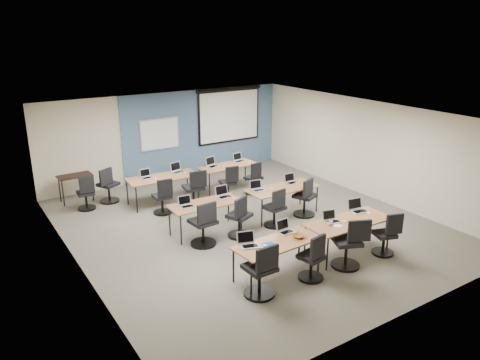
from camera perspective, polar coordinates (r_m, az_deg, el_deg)
floor at (r=11.44m, az=0.99°, el=-5.49°), size 8.00×9.00×0.02m
ceiling at (r=10.64m, az=1.07°, el=7.94°), size 8.00×9.00×0.02m
wall_back at (r=14.78m, az=-8.80°, el=5.34°), size 8.00×0.04×2.70m
wall_front at (r=7.90m, az=19.72°, el=-7.28°), size 8.00×0.04×2.70m
wall_left at (r=9.45m, az=-19.56°, el=-3.02°), size 0.04×9.00×2.70m
wall_right at (r=13.53m, az=15.26°, el=3.70°), size 0.04×9.00×2.70m
blue_accent_panel at (r=15.29m, az=-4.47°, el=5.94°), size 5.50×0.04×2.70m
whiteboard at (r=14.58m, az=-9.77°, el=5.51°), size 1.28×0.03×0.98m
projector_screen at (r=15.60m, az=-1.31°, el=8.24°), size 2.40×0.10×1.82m
training_table_front_left at (r=8.94m, az=4.58°, el=-7.88°), size 1.71×0.71×0.73m
training_table_front_right at (r=10.10m, az=13.10°, el=-5.09°), size 1.90×0.79×0.73m
training_table_mid_left at (r=10.82m, az=-4.20°, el=-3.06°), size 1.70×0.71×0.73m
training_table_mid_right at (r=11.85m, az=5.22°, el=-1.13°), size 1.87×0.78×0.73m
training_table_back_left at (r=12.81m, az=-9.40°, el=0.21°), size 1.92×0.80×0.73m
training_table_back_right at (r=13.70m, az=-1.45°, el=1.63°), size 1.73×0.72×0.73m
laptop_0 at (r=8.75m, az=1.00°, el=-7.62°), size 0.34×0.29×0.26m
mouse_0 at (r=8.76m, az=3.08°, el=-7.96°), size 0.06×0.10×0.03m
task_chair_0 at (r=8.44m, az=2.61°, el=-11.44°), size 0.57×0.57×1.04m
laptop_1 at (r=9.34m, az=5.50°, el=-5.97°), size 0.31×0.26×0.24m
mouse_1 at (r=9.31m, az=6.75°, el=-6.41°), size 0.07×0.10×0.04m
task_chair_1 at (r=9.04m, az=8.87°, el=-9.73°), size 0.49×0.49×0.97m
laptop_2 at (r=9.95m, az=11.09°, el=-4.67°), size 0.30×0.26×0.23m
mouse_2 at (r=10.01m, az=12.60°, el=-4.94°), size 0.07×0.10×0.03m
task_chair_2 at (r=9.62m, az=13.17°, el=-7.96°), size 0.62×0.58×1.05m
laptop_3 at (r=10.62m, az=14.16°, el=-3.36°), size 0.36×0.31×0.27m
mouse_3 at (r=10.55m, az=15.39°, el=-3.91°), size 0.09×0.12×0.04m
task_chair_3 at (r=10.34m, az=17.43°, el=-6.71°), size 0.48×0.47×0.95m
laptop_4 at (r=10.64m, az=-6.58°, el=-2.90°), size 0.31×0.26×0.23m
mouse_4 at (r=10.64m, az=-4.62°, el=-3.10°), size 0.07×0.10×0.03m
task_chair_4 at (r=10.27m, az=-4.42°, el=-5.75°), size 0.58×0.58×1.05m
laptop_5 at (r=11.16m, az=-2.04°, el=-1.73°), size 0.34×0.29×0.26m
mouse_5 at (r=11.05m, az=-0.79°, el=-2.21°), size 0.07×0.10×0.03m
task_chair_5 at (r=10.64m, az=-0.04°, el=-4.92°), size 0.57×0.54×1.02m
laptop_6 at (r=11.59m, az=2.15°, el=-0.96°), size 0.32×0.27×0.24m
mouse_6 at (r=11.69m, az=3.91°, el=-1.08°), size 0.09×0.11×0.04m
task_chair_6 at (r=11.22m, az=4.34°, el=-3.80°), size 0.50×0.50×0.98m
laptop_7 at (r=12.20m, az=6.28°, el=-0.07°), size 0.31×0.27×0.24m
mouse_7 at (r=12.20m, az=6.89°, el=-0.34°), size 0.08×0.11×0.04m
task_chair_7 at (r=11.91m, az=7.96°, el=-2.46°), size 0.59×0.55×1.03m
laptop_8 at (r=12.78m, az=-11.36°, el=0.52°), size 0.30×0.26×0.23m
mouse_8 at (r=12.64m, az=-10.26°, el=0.16°), size 0.08×0.10×0.03m
task_chair_8 at (r=12.11m, az=-9.37°, el=-2.33°), size 0.48×0.48×0.97m
laptop_9 at (r=13.14m, az=-7.68°, el=1.25°), size 0.35×0.30×0.27m
mouse_9 at (r=13.03m, az=-6.69°, el=0.89°), size 0.08×0.11×0.04m
task_chair_9 at (r=12.44m, az=-5.55°, el=-1.43°), size 0.57×0.57×1.04m
laptop_10 at (r=13.58m, az=-3.43°, el=1.95°), size 0.35×0.30×0.27m
mouse_10 at (r=13.54m, az=-2.01°, el=1.68°), size 0.07×0.09×0.03m
task_chair_10 at (r=13.05m, az=-1.36°, el=-0.59°), size 0.46×0.46×0.95m
laptop_11 at (r=14.08m, az=-0.15°, el=2.55°), size 0.32×0.27×0.24m
mouse_11 at (r=14.02m, az=1.19°, el=2.28°), size 0.08×0.11×0.03m
task_chair_11 at (r=13.39m, az=1.74°, el=-0.07°), size 0.47×0.47×0.96m
blue_mousepad at (r=8.82m, az=3.53°, el=-7.84°), size 0.26×0.23×0.01m
snack_bowl at (r=9.15m, az=7.15°, el=-6.77°), size 0.30×0.30×0.06m
snack_plate at (r=9.77m, az=11.84°, el=-5.50°), size 0.19×0.19×0.01m
coffee_cup at (r=9.79m, az=11.01°, el=-5.14°), size 0.09×0.09×0.07m
utility_table at (r=13.50m, az=-19.49°, el=0.16°), size 0.90×0.50×0.75m
spare_chair_a at (r=13.20m, az=-15.77°, el=-0.95°), size 0.58×0.53×1.01m
spare_chair_b at (r=12.86m, az=-18.23°, el=-1.83°), size 0.47×0.47×0.95m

